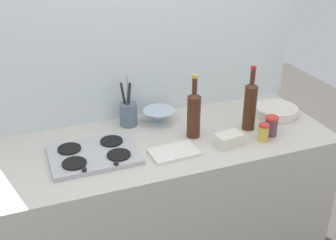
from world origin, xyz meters
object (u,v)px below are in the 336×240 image
object	(u,v)px
butter_dish	(229,139)
plate_stack	(276,111)
stovetop_hob	(94,154)
wine_bottle_leftmost	(250,104)
condiment_jar_rear	(263,132)
mixing_bowl	(159,116)
cutting_board	(174,152)
utensil_crock	(128,113)
wine_bottle_mid_left	(194,113)
condiment_jar_front	(271,126)

from	to	relation	value
butter_dish	plate_stack	bearing A→B (deg)	26.23
stovetop_hob	butter_dish	world-z (taller)	butter_dish
wine_bottle_leftmost	butter_dish	distance (m)	0.26
plate_stack	condiment_jar_rear	xyz separation A→B (m)	(-0.24, -0.24, 0.02)
mixing_bowl	cutting_board	distance (m)	0.36
utensil_crock	plate_stack	bearing A→B (deg)	-12.61
butter_dish	condiment_jar_rear	distance (m)	0.19
wine_bottle_mid_left	plate_stack	bearing A→B (deg)	6.11
mixing_bowl	wine_bottle_leftmost	bearing A→B (deg)	-28.70
wine_bottle_leftmost	utensil_crock	distance (m)	0.69
wine_bottle_leftmost	wine_bottle_mid_left	distance (m)	0.33
mixing_bowl	butter_dish	distance (m)	0.45
plate_stack	wine_bottle_mid_left	bearing A→B (deg)	-173.89
plate_stack	utensil_crock	bearing A→B (deg)	167.39
stovetop_hob	wine_bottle_mid_left	xyz separation A→B (m)	(0.55, 0.02, 0.13)
utensil_crock	cutting_board	size ratio (longest dim) A/B	1.24
wine_bottle_leftmost	condiment_jar_rear	world-z (taller)	wine_bottle_leftmost
butter_dish	utensil_crock	distance (m)	0.60
wine_bottle_leftmost	mixing_bowl	bearing A→B (deg)	151.30
condiment_jar_rear	cutting_board	distance (m)	0.50
condiment_jar_front	cutting_board	size ratio (longest dim) A/B	0.46
wine_bottle_mid_left	butter_dish	size ratio (longest dim) A/B	2.52
wine_bottle_mid_left	utensil_crock	size ratio (longest dim) A/B	1.19
condiment_jar_front	condiment_jar_rear	size ratio (longest dim) A/B	1.14
plate_stack	mixing_bowl	world-z (taller)	mixing_bowl
wine_bottle_mid_left	cutting_board	xyz separation A→B (m)	(-0.17, -0.14, -0.13)
plate_stack	wine_bottle_leftmost	distance (m)	0.29
plate_stack	butter_dish	world-z (taller)	butter_dish
wine_bottle_mid_left	condiment_jar_rear	distance (m)	0.39
mixing_bowl	cutting_board	world-z (taller)	mixing_bowl
plate_stack	cutting_board	world-z (taller)	plate_stack
wine_bottle_mid_left	utensil_crock	distance (m)	0.39
butter_dish	cutting_board	distance (m)	0.31
utensil_crock	cutting_board	xyz separation A→B (m)	(0.12, -0.39, -0.07)
wine_bottle_mid_left	mixing_bowl	size ratio (longest dim) A/B	1.93
utensil_crock	cutting_board	bearing A→B (deg)	-72.51
wine_bottle_mid_left	butter_dish	distance (m)	0.23
wine_bottle_mid_left	condiment_jar_rear	bearing A→B (deg)	-28.62
mixing_bowl	cutting_board	size ratio (longest dim) A/B	0.77
condiment_jar_front	wine_bottle_leftmost	bearing A→B (deg)	123.00
wine_bottle_mid_left	condiment_jar_front	size ratio (longest dim) A/B	3.21
butter_dish	condiment_jar_rear	world-z (taller)	condiment_jar_rear
wine_bottle_leftmost	condiment_jar_rear	xyz separation A→B (m)	(0.00, -0.15, -0.10)
butter_dish	stovetop_hob	bearing A→B (deg)	169.15
wine_bottle_mid_left	utensil_crock	world-z (taller)	wine_bottle_mid_left
mixing_bowl	cutting_board	bearing A→B (deg)	-97.54
cutting_board	plate_stack	bearing A→B (deg)	15.07
wine_bottle_leftmost	mixing_bowl	world-z (taller)	wine_bottle_leftmost
plate_stack	wine_bottle_leftmost	world-z (taller)	wine_bottle_leftmost
plate_stack	condiment_jar_front	world-z (taller)	condiment_jar_front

